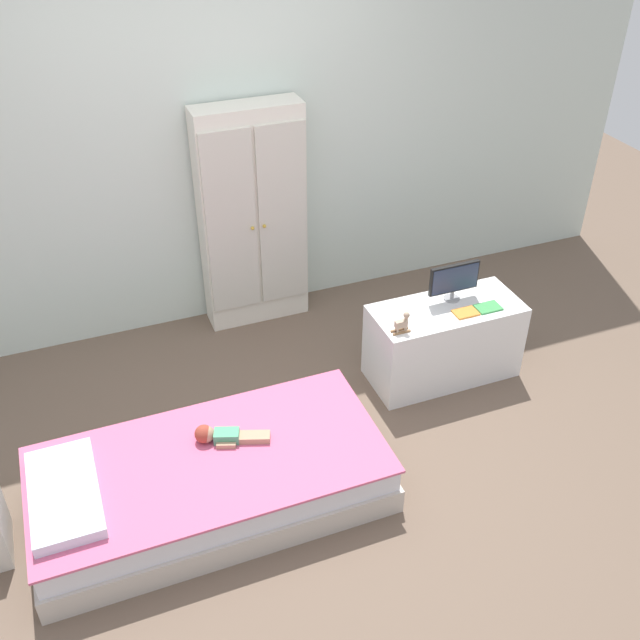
{
  "coord_description": "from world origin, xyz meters",
  "views": [
    {
      "loc": [
        -0.9,
        -2.83,
        3.0
      ],
      "look_at": [
        0.34,
        0.38,
        0.6
      ],
      "focal_mm": 41.08,
      "sensor_mm": 36.0,
      "label": 1
    }
  ],
  "objects_px": {
    "book_green": "(488,307)",
    "tv_stand": "(443,341)",
    "tv_monitor": "(454,280)",
    "book_orange": "(466,313)",
    "bed": "(211,480)",
    "doll": "(218,435)",
    "wardrobe": "(253,218)",
    "rocking_horse_toy": "(403,323)"
  },
  "relations": [
    {
      "from": "tv_monitor",
      "to": "book_orange",
      "type": "xyz_separation_m",
      "value": [
        0.0,
        -0.17,
        -0.14
      ]
    },
    {
      "from": "book_orange",
      "to": "book_green",
      "type": "distance_m",
      "value": 0.16
    },
    {
      "from": "doll",
      "to": "tv_stand",
      "type": "relative_size",
      "value": 0.41
    },
    {
      "from": "book_green",
      "to": "rocking_horse_toy",
      "type": "bearing_deg",
      "value": -177.18
    },
    {
      "from": "bed",
      "to": "wardrobe",
      "type": "relative_size",
      "value": 1.17
    },
    {
      "from": "rocking_horse_toy",
      "to": "book_orange",
      "type": "bearing_deg",
      "value": 3.82
    },
    {
      "from": "book_green",
      "to": "doll",
      "type": "bearing_deg",
      "value": -170.62
    },
    {
      "from": "doll",
      "to": "rocking_horse_toy",
      "type": "relative_size",
      "value": 2.92
    },
    {
      "from": "bed",
      "to": "book_orange",
      "type": "distance_m",
      "value": 1.79
    },
    {
      "from": "bed",
      "to": "doll",
      "type": "bearing_deg",
      "value": 54.05
    },
    {
      "from": "wardrobe",
      "to": "book_green",
      "type": "bearing_deg",
      "value": -46.23
    },
    {
      "from": "doll",
      "to": "wardrobe",
      "type": "bearing_deg",
      "value": 65.86
    },
    {
      "from": "wardrobe",
      "to": "doll",
      "type": "bearing_deg",
      "value": -114.14
    },
    {
      "from": "doll",
      "to": "tv_monitor",
      "type": "relative_size",
      "value": 1.17
    },
    {
      "from": "tv_monitor",
      "to": "book_green",
      "type": "distance_m",
      "value": 0.27
    },
    {
      "from": "tv_stand",
      "to": "book_orange",
      "type": "bearing_deg",
      "value": -53.44
    },
    {
      "from": "tv_stand",
      "to": "book_green",
      "type": "relative_size",
      "value": 6.08
    },
    {
      "from": "bed",
      "to": "book_green",
      "type": "bearing_deg",
      "value": 12.35
    },
    {
      "from": "tv_monitor",
      "to": "rocking_horse_toy",
      "type": "height_order",
      "value": "tv_monitor"
    },
    {
      "from": "bed",
      "to": "wardrobe",
      "type": "height_order",
      "value": "wardrobe"
    },
    {
      "from": "wardrobe",
      "to": "tv_monitor",
      "type": "distance_m",
      "value": 1.4
    },
    {
      "from": "tv_stand",
      "to": "rocking_horse_toy",
      "type": "bearing_deg",
      "value": -161.55
    },
    {
      "from": "tv_monitor",
      "to": "rocking_horse_toy",
      "type": "distance_m",
      "value": 0.49
    },
    {
      "from": "wardrobe",
      "to": "book_orange",
      "type": "relative_size",
      "value": 10.61
    },
    {
      "from": "tv_monitor",
      "to": "book_orange",
      "type": "bearing_deg",
      "value": -89.92
    },
    {
      "from": "bed",
      "to": "doll",
      "type": "height_order",
      "value": "doll"
    },
    {
      "from": "bed",
      "to": "book_orange",
      "type": "relative_size",
      "value": 12.43
    },
    {
      "from": "tv_stand",
      "to": "book_orange",
      "type": "relative_size",
      "value": 6.44
    },
    {
      "from": "doll",
      "to": "wardrobe",
      "type": "xyz_separation_m",
      "value": [
        0.66,
        1.47,
        0.43
      ]
    },
    {
      "from": "tv_monitor",
      "to": "tv_stand",
      "type": "bearing_deg",
      "value": -134.44
    },
    {
      "from": "rocking_horse_toy",
      "to": "book_green",
      "type": "distance_m",
      "value": 0.6
    },
    {
      "from": "rocking_horse_toy",
      "to": "bed",
      "type": "bearing_deg",
      "value": -163.34
    },
    {
      "from": "wardrobe",
      "to": "book_green",
      "type": "relative_size",
      "value": 10.01
    },
    {
      "from": "tv_monitor",
      "to": "bed",
      "type": "bearing_deg",
      "value": -161.42
    },
    {
      "from": "doll",
      "to": "book_green",
      "type": "height_order",
      "value": "book_green"
    },
    {
      "from": "tv_monitor",
      "to": "book_green",
      "type": "relative_size",
      "value": 2.14
    },
    {
      "from": "tv_stand",
      "to": "tv_monitor",
      "type": "bearing_deg",
      "value": 45.56
    },
    {
      "from": "tv_monitor",
      "to": "book_orange",
      "type": "relative_size",
      "value": 2.26
    },
    {
      "from": "doll",
      "to": "book_green",
      "type": "distance_m",
      "value": 1.81
    },
    {
      "from": "rocking_horse_toy",
      "to": "book_orange",
      "type": "relative_size",
      "value": 0.9
    },
    {
      "from": "wardrobe",
      "to": "tv_stand",
      "type": "height_order",
      "value": "wardrobe"
    },
    {
      "from": "book_green",
      "to": "tv_stand",
      "type": "bearing_deg",
      "value": 157.42
    }
  ]
}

